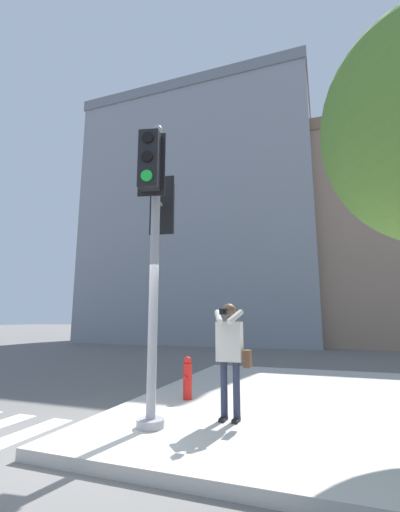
# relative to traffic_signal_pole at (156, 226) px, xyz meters

# --- Properties ---
(ground_plane) EXTENTS (160.00, 160.00, 0.00)m
(ground_plane) POSITION_rel_traffic_signal_pole_xyz_m (-0.66, -0.74, -3.12)
(ground_plane) COLOR slate
(sidewalk_corner) EXTENTS (8.00, 8.00, 0.16)m
(sidewalk_corner) POSITION_rel_traffic_signal_pole_xyz_m (2.84, 2.76, -3.05)
(sidewalk_corner) COLOR #BCB7AD
(sidewalk_corner) RESTS_ON ground_plane
(traffic_signal_pole) EXTENTS (0.53, 1.18, 4.71)m
(traffic_signal_pole) POSITION_rel_traffic_signal_pole_xyz_m (0.00, 0.00, 0.00)
(traffic_signal_pole) COLOR #939399
(traffic_signal_pole) RESTS_ON sidewalk_corner
(person_photographer) EXTENTS (0.58, 0.54, 1.77)m
(person_photographer) POSITION_rel_traffic_signal_pole_xyz_m (0.99, 0.73, -1.90)
(person_photographer) COLOR black
(person_photographer) RESTS_ON sidewalk_corner
(fire_hydrant) EXTENTS (0.17, 0.23, 0.80)m
(fire_hydrant) POSITION_rel_traffic_signal_pole_xyz_m (-0.16, 1.78, -2.57)
(fire_hydrant) COLOR red
(fire_hydrant) RESTS_ON sidewalk_corner
(building_left) EXTENTS (16.93, 13.61, 18.71)m
(building_left) POSITION_rel_traffic_signal_pole_xyz_m (-6.13, 22.09, 6.24)
(building_left) COLOR gray
(building_left) RESTS_ON ground_plane
(building_right) EXTENTS (13.74, 14.09, 14.11)m
(building_right) POSITION_rel_traffic_signal_pole_xyz_m (7.66, 23.16, 3.94)
(building_right) COLOR gray
(building_right) RESTS_ON ground_plane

